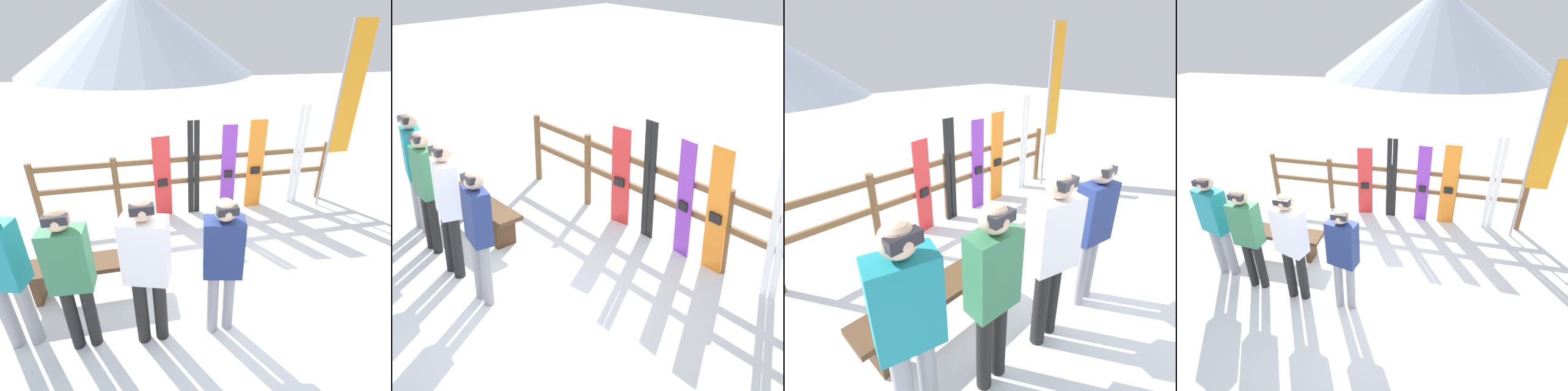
% 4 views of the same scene
% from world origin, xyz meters
% --- Properties ---
extents(ground_plane, '(40.00, 40.00, 0.00)m').
position_xyz_m(ground_plane, '(0.00, 0.00, 0.00)').
color(ground_plane, white).
extents(mountain_backdrop, '(18.00, 18.00, 6.00)m').
position_xyz_m(mountain_backdrop, '(0.00, 24.11, 3.00)').
color(mountain_backdrop, '#B2BCD1').
rests_on(mountain_backdrop, ground).
extents(fence, '(5.03, 0.10, 1.10)m').
position_xyz_m(fence, '(-0.00, 2.11, 0.65)').
color(fence, brown).
rests_on(fence, ground).
extents(bench, '(1.49, 0.36, 0.45)m').
position_xyz_m(bench, '(-1.58, 0.48, 0.34)').
color(bench, '#4C331E').
rests_on(bench, ground).
extents(person_navy, '(0.40, 0.28, 1.58)m').
position_xyz_m(person_navy, '(-0.17, -0.36, 0.93)').
color(person_navy, gray).
rests_on(person_navy, ground).
extents(person_white, '(0.46, 0.34, 1.68)m').
position_xyz_m(person_white, '(-0.88, -0.33, 0.98)').
color(person_white, black).
rests_on(person_white, ground).
extents(person_teal, '(0.46, 0.34, 1.68)m').
position_xyz_m(person_teal, '(-2.14, -0.12, 0.98)').
color(person_teal, gray).
rests_on(person_teal, ground).
extents(person_plaid_green, '(0.39, 0.24, 1.62)m').
position_xyz_m(person_plaid_green, '(-1.54, -0.27, 0.96)').
color(person_plaid_green, black).
rests_on(person_plaid_green, ground).
extents(snowboard_red, '(0.29, 0.09, 1.41)m').
position_xyz_m(snowboard_red, '(-0.48, 2.05, 0.70)').
color(snowboard_red, red).
rests_on(snowboard_red, ground).
extents(ski_pair_black, '(0.19, 0.02, 1.63)m').
position_xyz_m(ski_pair_black, '(0.04, 2.06, 0.82)').
color(ski_pair_black, black).
rests_on(ski_pair_black, ground).
extents(snowboard_purple, '(0.25, 0.07, 1.53)m').
position_xyz_m(snowboard_purple, '(0.64, 2.05, 0.76)').
color(snowboard_purple, purple).
rests_on(snowboard_purple, ground).
extents(snowboard_orange, '(0.29, 0.06, 1.59)m').
position_xyz_m(snowboard_orange, '(1.12, 2.05, 0.79)').
color(snowboard_orange, orange).
rests_on(snowboard_orange, ground).
extents(ski_pair_white, '(0.19, 0.02, 1.80)m').
position_xyz_m(ski_pair_white, '(1.90, 2.06, 0.90)').
color(ski_pair_white, white).
rests_on(ski_pair_white, ground).
extents(rental_flag, '(0.40, 0.04, 3.00)m').
position_xyz_m(rental_flag, '(2.44, 1.86, 1.83)').
color(rental_flag, '#99999E').
rests_on(rental_flag, ground).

